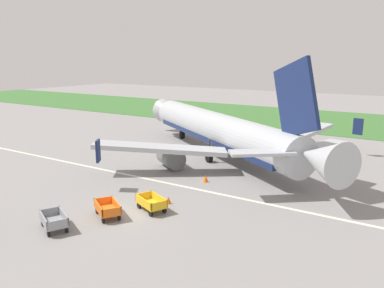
% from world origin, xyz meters
% --- Properties ---
extents(ground_plane, '(220.00, 220.00, 0.00)m').
position_xyz_m(ground_plane, '(0.00, 0.00, 0.00)').
color(ground_plane, gray).
extents(grass_strip, '(220.00, 28.00, 0.06)m').
position_xyz_m(grass_strip, '(0.00, 52.30, 0.03)').
color(grass_strip, '#3D7033').
rests_on(grass_strip, ground).
extents(apron_stripe, '(120.00, 0.36, 0.01)m').
position_xyz_m(apron_stripe, '(0.00, 7.65, 0.01)').
color(apron_stripe, silver).
rests_on(apron_stripe, ground).
extents(airplane, '(33.23, 28.13, 11.34)m').
position_xyz_m(airplane, '(-1.90, 18.66, 3.05)').
color(airplane, '#B2B7BC').
rests_on(airplane, ground).
extents(baggage_cart_nearest, '(3.51, 2.36, 1.07)m').
position_xyz_m(baggage_cart_nearest, '(-2.04, -4.24, 0.60)').
color(baggage_cart_nearest, gray).
rests_on(baggage_cart_nearest, ground).
extents(baggage_cart_second_in_row, '(3.42, 2.50, 1.07)m').
position_xyz_m(baggage_cart_second_in_row, '(-0.51, -0.83, 0.60)').
color(baggage_cart_second_in_row, orange).
rests_on(baggage_cart_second_in_row, ground).
extents(baggage_cart_third_in_row, '(3.55, 2.27, 1.07)m').
position_xyz_m(baggage_cart_third_in_row, '(1.41, 1.77, 0.60)').
color(baggage_cart_third_in_row, gold).
rests_on(baggage_cart_third_in_row, ground).
extents(traffic_cone_near_plane, '(0.52, 0.52, 0.69)m').
position_xyz_m(traffic_cone_near_plane, '(1.32, 9.85, 0.34)').
color(traffic_cone_near_plane, orange).
rests_on(traffic_cone_near_plane, ground).
extents(traffic_cone_mid_apron, '(0.43, 0.43, 0.56)m').
position_xyz_m(traffic_cone_mid_apron, '(1.67, 3.60, 0.28)').
color(traffic_cone_mid_apron, orange).
rests_on(traffic_cone_mid_apron, ground).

